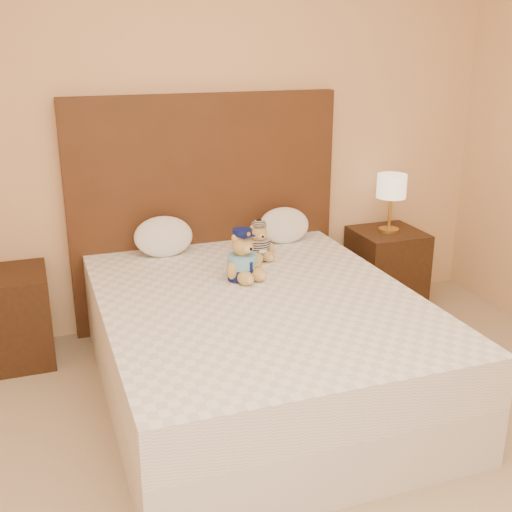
{
  "coord_description": "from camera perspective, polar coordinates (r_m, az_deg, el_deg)",
  "views": [
    {
      "loc": [
        -1.05,
        -1.7,
        1.83
      ],
      "look_at": [
        0.08,
        1.45,
        0.68
      ],
      "focal_mm": 45.0,
      "sensor_mm": 36.0,
      "label": 1
    }
  ],
  "objects": [
    {
      "name": "nightstand_left",
      "position": [
        4.02,
        -20.99,
        -5.16
      ],
      "size": [
        0.45,
        0.45,
        0.55
      ],
      "primitive_type": "cube",
      "color": "#332010",
      "rests_on": "ground"
    },
    {
      "name": "lamp",
      "position": [
        4.47,
        11.95,
        5.85
      ],
      "size": [
        0.2,
        0.2,
        0.4
      ],
      "color": "gold",
      "rests_on": "nightstand_right"
    },
    {
      "name": "teddy_prisoner",
      "position": [
        3.85,
        0.26,
        1.32
      ],
      "size": [
        0.21,
        0.2,
        0.23
      ],
      "primitive_type": null,
      "rotation": [
        0.0,
        0.0,
        0.04
      ],
      "color": "tan",
      "rests_on": "bed"
    },
    {
      "name": "bed",
      "position": [
        3.45,
        0.22,
        -7.81
      ],
      "size": [
        1.6,
        2.0,
        0.55
      ],
      "color": "white",
      "rests_on": "ground"
    },
    {
      "name": "nightstand_right",
      "position": [
        4.63,
        11.47,
        -1.08
      ],
      "size": [
        0.45,
        0.45,
        0.55
      ],
      "primitive_type": "cube",
      "color": "#332010",
      "rests_on": "ground"
    },
    {
      "name": "room_walls",
      "position": [
        2.4,
        6.64,
        18.29
      ],
      "size": [
        4.04,
        4.52,
        2.72
      ],
      "color": "#E5B37D",
      "rests_on": "ground"
    },
    {
      "name": "pillow_left",
      "position": [
        3.97,
        -8.23,
        1.89
      ],
      "size": [
        0.36,
        0.24,
        0.26
      ],
      "primitive_type": "ellipsoid",
      "color": "white",
      "rests_on": "bed"
    },
    {
      "name": "pillow_right",
      "position": [
        4.2,
        2.53,
        2.9
      ],
      "size": [
        0.34,
        0.22,
        0.24
      ],
      "primitive_type": "ellipsoid",
      "color": "white",
      "rests_on": "bed"
    },
    {
      "name": "teddy_police",
      "position": [
        3.52,
        -1.22,
        0.11
      ],
      "size": [
        0.31,
        0.31,
        0.29
      ],
      "primitive_type": null,
      "rotation": [
        0.0,
        0.0,
        0.36
      ],
      "color": "tan",
      "rests_on": "bed"
    },
    {
      "name": "headboard",
      "position": [
        4.19,
        -4.49,
        3.95
      ],
      "size": [
        1.75,
        0.08,
        1.5
      ],
      "primitive_type": "cube",
      "color": "#4B2716",
      "rests_on": "ground"
    }
  ]
}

